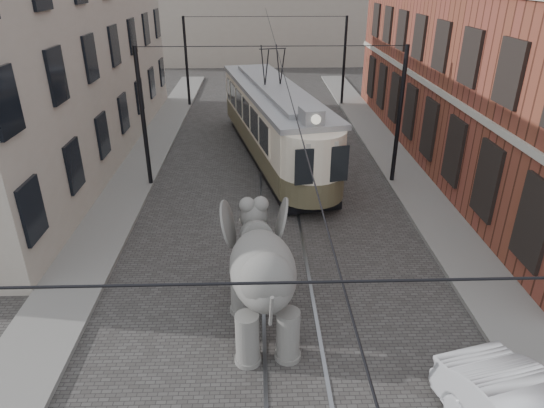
{
  "coord_description": "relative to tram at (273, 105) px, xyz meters",
  "views": [
    {
      "loc": [
        -0.83,
        -13.73,
        8.59
      ],
      "look_at": [
        -0.41,
        -0.36,
        2.1
      ],
      "focal_mm": 31.65,
      "sensor_mm": 36.0,
      "label": 1
    }
  ],
  "objects": [
    {
      "name": "stucco_building",
      "position": [
        -10.93,
        0.43,
        2.3
      ],
      "size": [
        7.0,
        24.0,
        10.0
      ],
      "primitive_type": "cube",
      "color": "#9F9484",
      "rests_on": "ground"
    },
    {
      "name": "tram",
      "position": [
        0.0,
        0.0,
        0.0
      ],
      "size": [
        5.57,
        13.92,
        5.41
      ],
      "primitive_type": null,
      "rotation": [
        0.0,
        0.0,
        0.21
      ],
      "color": "beige",
      "rests_on": "ground"
    },
    {
      "name": "brick_building",
      "position": [
        11.07,
        -0.57,
        3.3
      ],
      "size": [
        8.0,
        26.0,
        12.0
      ],
      "primitive_type": "cube",
      "color": "brown",
      "rests_on": "ground"
    },
    {
      "name": "catenary",
      "position": [
        -0.13,
        -4.57,
        0.3
      ],
      "size": [
        11.0,
        30.2,
        6.0
      ],
      "primitive_type": null,
      "color": "black",
      "rests_on": "ground"
    },
    {
      "name": "elephant",
      "position": [
        -0.68,
        -13.39,
        -1.17
      ],
      "size": [
        3.28,
        5.29,
        3.08
      ],
      "primitive_type": null,
      "rotation": [
        0.0,
        0.0,
        0.1
      ],
      "color": "#615F5A",
      "rests_on": "ground"
    },
    {
      "name": "tram_rails",
      "position": [
        0.07,
        -9.57,
        -2.69
      ],
      "size": [
        1.54,
        80.0,
        0.02
      ],
      "primitive_type": null,
      "color": "slate",
      "rests_on": "ground"
    },
    {
      "name": "sidewalk_right",
      "position": [
        6.07,
        -9.57,
        -2.63
      ],
      "size": [
        2.0,
        60.0,
        0.15
      ],
      "primitive_type": "cube",
      "color": "slate",
      "rests_on": "ground"
    },
    {
      "name": "ground",
      "position": [
        0.07,
        -9.57,
        -2.7
      ],
      "size": [
        120.0,
        120.0,
        0.0
      ],
      "primitive_type": "plane",
      "color": "#42403D"
    },
    {
      "name": "sidewalk_left",
      "position": [
        -6.43,
        -9.57,
        -2.63
      ],
      "size": [
        2.0,
        60.0,
        0.15
      ],
      "primitive_type": "cube",
      "color": "slate",
      "rests_on": "ground"
    }
  ]
}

